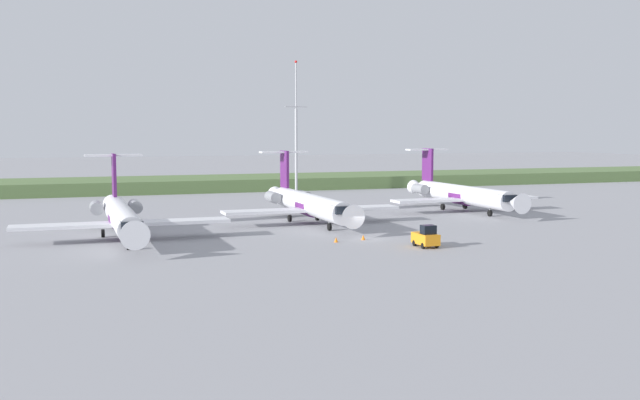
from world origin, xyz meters
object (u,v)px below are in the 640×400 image
at_px(regional_jet_third, 460,194).
at_px(regional_jet_nearest, 122,216).
at_px(baggage_tug, 426,237).
at_px(regional_jet_second, 308,203).
at_px(safety_cone_mid_marker, 363,237).
at_px(safety_cone_front_marker, 336,240).
at_px(antenna_mast, 296,138).

bearing_deg(regional_jet_third, regional_jet_nearest, -165.28).
xyz_separation_m(regional_jet_third, baggage_tug, (-21.02, -29.34, -1.53)).
xyz_separation_m(regional_jet_second, safety_cone_mid_marker, (0.87, -16.28, -2.26)).
distance_m(regional_jet_third, safety_cone_mid_marker, 33.84).
bearing_deg(safety_cone_mid_marker, regional_jet_third, 42.04).
distance_m(regional_jet_second, baggage_tug, 23.58).
bearing_deg(safety_cone_mid_marker, baggage_tug, -58.91).
bearing_deg(safety_cone_front_marker, baggage_tug, -39.27).
distance_m(antenna_mast, safety_cone_front_marker, 64.64).
distance_m(antenna_mast, baggage_tug, 69.18).
relative_size(regional_jet_third, antenna_mast, 1.23).
distance_m(regional_jet_second, regional_jet_third, 26.71).
height_order(antenna_mast, baggage_tug, antenna_mast).
relative_size(regional_jet_second, regional_jet_third, 1.00).
relative_size(baggage_tug, safety_cone_mid_marker, 5.82).
bearing_deg(antenna_mast, regional_jet_second, -105.73).
xyz_separation_m(regional_jet_second, regional_jet_third, (25.95, 6.33, 0.00)).
relative_size(regional_jet_nearest, baggage_tug, 9.69).
xyz_separation_m(regional_jet_second, safety_cone_front_marker, (-2.52, -16.92, -2.26)).
bearing_deg(regional_jet_nearest, safety_cone_front_marker, -25.73).
bearing_deg(antenna_mast, safety_cone_mid_marker, -100.91).
height_order(regional_jet_second, safety_cone_front_marker, regional_jet_second).
relative_size(regional_jet_second, antenna_mast, 1.23).
height_order(safety_cone_front_marker, safety_cone_mid_marker, same).
height_order(regional_jet_third, safety_cone_mid_marker, regional_jet_third).
relative_size(regional_jet_nearest, regional_jet_second, 1.00).
xyz_separation_m(regional_jet_second, antenna_mast, (12.70, 45.09, 7.86)).
relative_size(safety_cone_front_marker, safety_cone_mid_marker, 1.00).
relative_size(antenna_mast, safety_cone_mid_marker, 45.67).
distance_m(regional_jet_nearest, regional_jet_second, 24.63).
distance_m(regional_jet_nearest, baggage_tug, 32.97).
height_order(regional_jet_third, baggage_tug, regional_jet_third).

